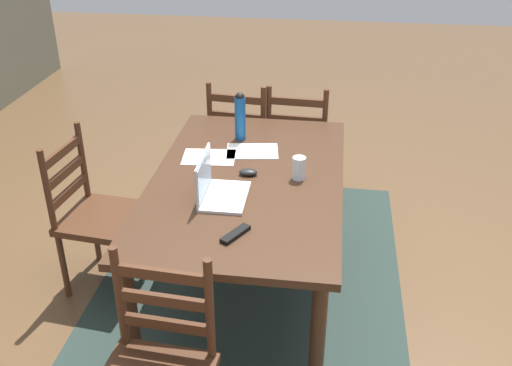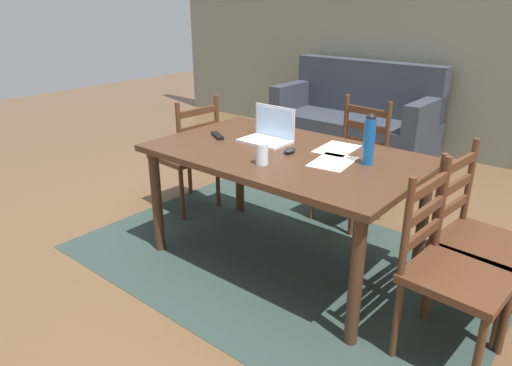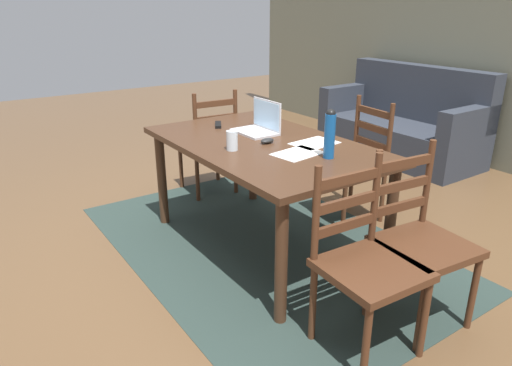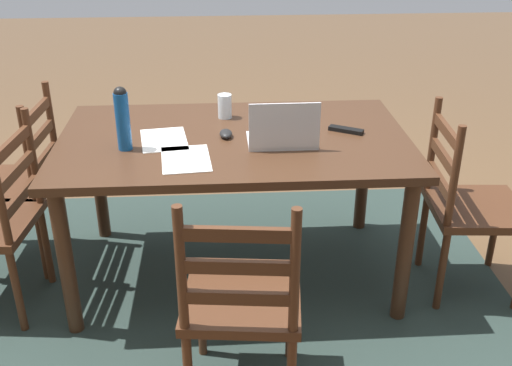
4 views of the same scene
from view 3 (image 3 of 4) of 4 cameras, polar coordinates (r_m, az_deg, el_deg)
The scene contains 15 objects.
ground_plane at distance 3.42m, azimuth 0.88°, elevation -7.53°, with size 14.00×14.00×0.00m, color brown.
area_rug at distance 3.42m, azimuth 0.88°, elevation -7.49°, with size 2.74×1.81×0.01m, color #283833.
dining_table at distance 3.15m, azimuth 0.95°, elevation 3.49°, with size 1.68×1.01×0.77m.
chair_right_near at distance 2.35m, azimuth 13.19°, elevation -9.56°, with size 0.47×0.47×0.95m.
chair_left_far at distance 4.23m, azimuth -5.77°, elevation 4.83°, with size 0.47×0.47×0.95m.
chair_far_head at distance 3.77m, azimuth 11.90°, elevation 2.44°, with size 0.49×0.49×0.95m.
chair_right_far at distance 2.63m, azimuth 19.27°, elevation -6.69°, with size 0.48×0.48×0.95m.
couch at distance 5.57m, azimuth 17.49°, elevation 6.77°, with size 1.80×0.80×1.00m.
laptop at distance 3.35m, azimuth 0.50°, elevation 7.17°, with size 0.32×0.22×0.23m.
water_bottle at distance 2.79m, azimuth 8.98°, elevation 6.04°, with size 0.06×0.06×0.30m.
drinking_glass at distance 2.93m, azimuth -2.94°, elevation 5.19°, with size 0.07×0.07×0.12m, color silver.
computer_mouse at distance 3.09m, azimuth 1.39°, elevation 5.17°, with size 0.06×0.10×0.03m, color black.
tv_remote at distance 3.55m, azimuth -4.63°, elevation 7.09°, with size 0.04×0.17×0.02m, color black.
paper_stack_left at distance 3.11m, azimuth 7.15°, elevation 4.83°, with size 0.21×0.30×0.00m, color white.
paper_stack_right at distance 2.88m, azimuth 5.12°, elevation 3.61°, with size 0.21×0.30×0.00m, color white.
Camera 3 is at (2.44, -1.75, 1.63)m, focal length 32.83 mm.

